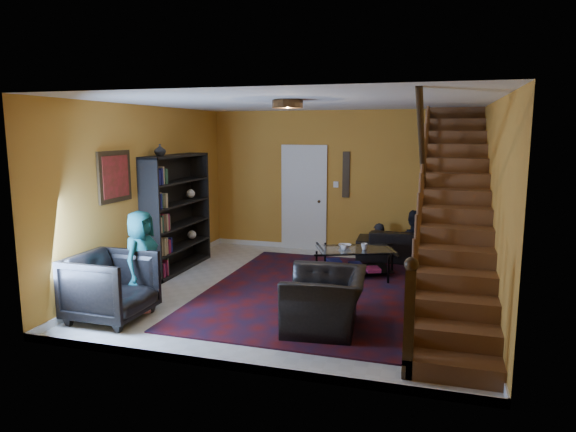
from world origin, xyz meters
name	(u,v)px	position (x,y,z in m)	size (l,w,h in m)	color
floor	(303,291)	(0.00, 0.00, 0.00)	(5.50, 5.50, 0.00)	beige
room	(251,260)	(-1.33, 1.33, 0.05)	(5.50, 5.50, 5.50)	#C1842B
staircase	(454,205)	(2.12, 0.00, 1.40)	(0.95, 5.02, 3.18)	brown
bookshelf	(178,215)	(-2.40, 0.60, 0.96)	(0.35, 1.80, 2.00)	black
door	(304,199)	(-0.70, 2.73, 1.02)	(0.82, 0.05, 2.05)	silver
framed_picture	(115,177)	(-2.57, -0.90, 1.75)	(0.04, 0.74, 0.74)	maroon
wall_hanging	(346,175)	(0.15, 2.73, 1.55)	(0.14, 0.03, 0.90)	black
ceiling_fixture	(288,104)	(0.00, -0.80, 2.74)	(0.40, 0.40, 0.10)	#3F2814
rug	(335,293)	(0.50, 0.00, 0.01)	(3.77, 4.31, 0.02)	#490D0D
sofa	(413,246)	(1.50, 2.30, 0.30)	(2.03, 0.80, 0.59)	black
armchair_left	(111,287)	(-2.05, -1.84, 0.43)	(0.92, 0.95, 0.86)	black
armchair_right	(325,301)	(0.65, -1.39, 0.35)	(1.09, 0.95, 0.71)	black
person_adult_a	(378,252)	(0.86, 2.35, 0.12)	(0.41, 0.27, 1.13)	black
person_adult_b	(413,247)	(1.50, 2.35, 0.25)	(0.68, 0.53, 1.41)	black
person_child	(141,259)	(-1.95, -1.28, 0.67)	(0.65, 0.43, 1.34)	#175457
coffee_table	(355,260)	(0.63, 1.03, 0.27)	(1.41, 1.13, 0.47)	black
cup_a	(344,248)	(0.47, 0.85, 0.51)	(0.12, 0.12, 0.09)	#999999
cup_b	(364,246)	(0.78, 1.02, 0.52)	(0.11, 0.11, 0.10)	#999999
bowl	(345,246)	(0.44, 1.07, 0.49)	(0.22, 0.22, 0.05)	#999999
vase	(160,150)	(-2.41, 0.10, 2.10)	(0.18, 0.18, 0.19)	#999999
popcorn_bucket	(146,307)	(-1.74, -1.55, 0.10)	(0.13, 0.13, 0.15)	red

